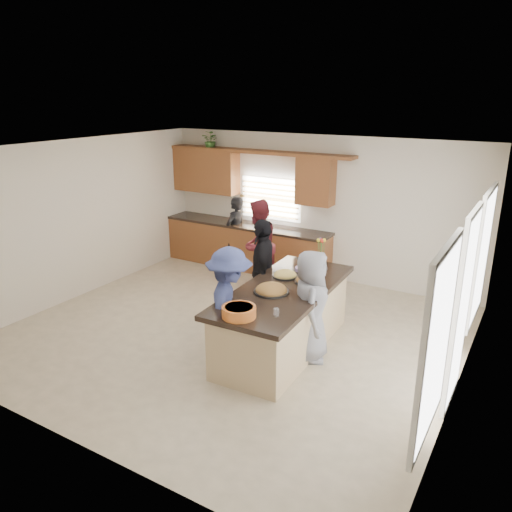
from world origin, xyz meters
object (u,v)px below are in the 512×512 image
Objects in this scene: island at (284,320)px; woman_left_back at (236,233)px; salad_bowl at (239,311)px; woman_right_back at (230,308)px; woman_left_front at (263,271)px; woman_right_front at (311,306)px; woman_left_mid at (258,246)px.

woman_left_back is (-2.53, 2.65, 0.31)m from island.
island is 1.25m from salad_bowl.
woman_right_back reaches higher than island.
woman_right_front is (1.18, -0.74, -0.06)m from woman_left_front.
woman_right_back reaches higher than woman_right_front.
woman_right_back is at bearing -17.00° from woman_left_front.
woman_left_back is 4.01m from woman_right_front.
woman_left_front is 1.02× the size of woman_right_back.
island is at bearing 17.84° from woman_left_front.
woman_right_front reaches higher than island.
woman_right_front is (0.47, 1.07, -0.24)m from salad_bowl.
woman_left_back is 0.88× the size of woman_left_mid.
woman_left_back is at bearing -135.35° from woman_left_mid.
woman_left_front is at bearing 48.23° from woman_left_back.
salad_bowl is 0.27× the size of woman_right_front.
salad_bowl is 0.25× the size of woman_left_mid.
woman_right_back is (1.04, -2.53, -0.03)m from woman_left_mid.
woman_left_mid is (-1.48, 1.81, 0.41)m from island.
woman_left_mid is at bearing -4.66° from woman_right_back.
woman_left_back is 0.96× the size of woman_right_front.
woman_right_front is (1.91, -1.85, -0.07)m from woman_left_mid.
woman_right_back is at bearing 135.70° from salad_bowl.
island is 0.55m from woman_right_front.
woman_left_mid reaches higher than salad_bowl.
woman_right_back is (2.09, -3.38, 0.07)m from woman_left_back.
island is 1.60× the size of woman_left_mid.
woman_left_front is 1.07× the size of woman_right_front.
woman_left_front is at bearing 27.08° from woman_left_mid.
woman_left_front reaches higher than woman_right_back.
woman_left_mid is at bearing 127.22° from island.
woman_left_mid reaches higher than woman_left_front.
salad_bowl is 0.25× the size of woman_left_front.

